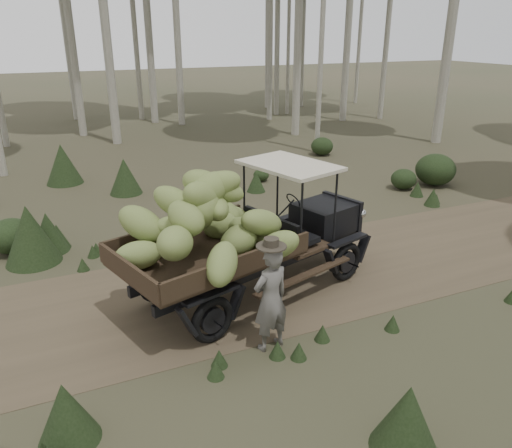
# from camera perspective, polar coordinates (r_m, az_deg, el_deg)

# --- Properties ---
(ground) EXTENTS (120.00, 120.00, 0.00)m
(ground) POSITION_cam_1_polar(r_m,az_deg,el_deg) (11.22, 8.94, -4.93)
(ground) COLOR #473D2B
(ground) RESTS_ON ground
(dirt_track) EXTENTS (70.00, 4.00, 0.01)m
(dirt_track) POSITION_cam_1_polar(r_m,az_deg,el_deg) (11.22, 8.94, -4.91)
(dirt_track) COLOR brown
(dirt_track) RESTS_ON ground
(banana_truck) EXTENTS (5.66, 3.52, 2.77)m
(banana_truck) POSITION_cam_1_polar(r_m,az_deg,el_deg) (9.14, -3.13, 0.02)
(banana_truck) COLOR black
(banana_truck) RESTS_ON ground
(farmer) EXTENTS (0.73, 0.57, 1.96)m
(farmer) POSITION_cam_1_polar(r_m,az_deg,el_deg) (8.05, 1.69, -8.43)
(farmer) COLOR #615D59
(farmer) RESTS_ON ground
(undergrowth) EXTENTS (25.63, 19.20, 1.39)m
(undergrowth) POSITION_cam_1_polar(r_m,az_deg,el_deg) (9.83, 4.72, -5.10)
(undergrowth) COLOR #233319
(undergrowth) RESTS_ON ground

